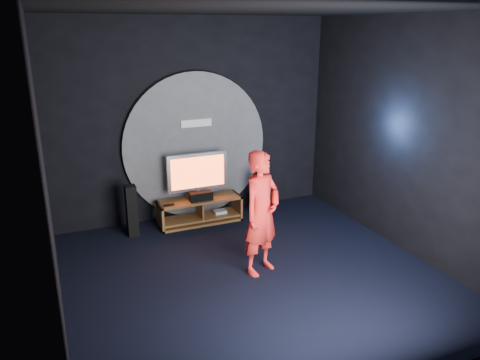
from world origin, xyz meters
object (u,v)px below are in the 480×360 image
object	(u,v)px
tower_speaker_left	(132,211)
player	(262,213)
tower_speaker_right	(259,195)
tv	(197,174)
subwoofer	(261,200)
media_console	(200,212)

from	to	relation	value
tower_speaker_left	player	bearing A→B (deg)	-53.18
tower_speaker_right	player	size ratio (longest dim) A/B	0.49
tv	subwoofer	xyz separation A→B (m)	(1.29, 0.13, -0.73)
tower_speaker_right	media_console	bearing A→B (deg)	168.18
tower_speaker_left	player	distance (m)	2.44
media_console	tower_speaker_left	bearing A→B (deg)	-176.93
player	tv	bearing A→B (deg)	71.95
tv	tower_speaker_right	distance (m)	1.19
media_console	tower_speaker_left	size ratio (longest dim) A/B	1.68
tower_speaker_right	tv	bearing A→B (deg)	164.81
player	media_console	bearing A→B (deg)	71.99
tv	player	size ratio (longest dim) A/B	0.61
tv	tower_speaker_right	bearing A→B (deg)	-15.19
player	subwoofer	bearing A→B (deg)	39.65
media_console	tv	size ratio (longest dim) A/B	1.37
tower_speaker_left	subwoofer	size ratio (longest dim) A/B	2.78
tower_speaker_left	player	size ratio (longest dim) A/B	0.49
tower_speaker_right	subwoofer	size ratio (longest dim) A/B	2.78
tv	tower_speaker_left	distance (m)	1.28
tv	subwoofer	bearing A→B (deg)	5.90
media_console	tv	distance (m)	0.70
media_console	player	world-z (taller)	player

